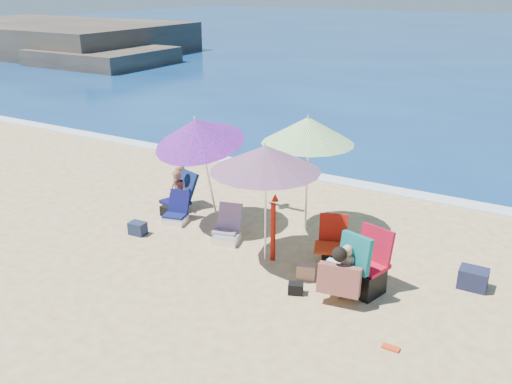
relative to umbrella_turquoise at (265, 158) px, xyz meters
The scene contains 19 objects.
ground 1.98m from the umbrella_turquoise, 95.03° to the right, with size 120.00×120.00×0.00m.
foam 4.78m from the umbrella_turquoise, 90.78° to the left, with size 120.00×0.50×0.04m.
headland 33.35m from the umbrella_turquoise, 145.14° to the left, with size 20.50×11.50×2.60m.
umbrella_turquoise is the anchor object (origin of this frame).
umbrella_striped 1.48m from the umbrella_turquoise, 87.39° to the left, with size 1.91×1.91×2.30m.
umbrella_blue 1.89m from the umbrella_turquoise, 161.38° to the left, with size 1.80×1.86×2.36m.
furled_umbrella 1.23m from the umbrella_turquoise, 48.55° to the left, with size 0.20×0.32×1.16m.
chair_navy 2.94m from the umbrella_turquoise, 167.49° to the left, with size 0.56×0.65×0.61m.
chair_rainbow 1.99m from the umbrella_turquoise, 161.33° to the left, with size 0.65×0.75×0.65m.
camp_chair_left 2.01m from the umbrella_turquoise, 26.93° to the left, with size 0.63×0.81×0.85m.
camp_chair_right 2.35m from the umbrella_turquoise, ahead, with size 0.84×0.85×1.06m.
person_center 2.25m from the umbrella_turquoise, 18.58° to the right, with size 0.66×0.65×0.93m.
person_left 3.19m from the umbrella_turquoise, 158.71° to the left, with size 0.69×0.88×0.99m.
bag_navy_a 3.17m from the umbrella_turquoise, behind, with size 0.33×0.25×0.25m.
bag_black_a 3.28m from the umbrella_turquoise, 165.70° to the left, with size 0.30×0.22×0.21m.
bag_tan 1.96m from the umbrella_turquoise, 12.56° to the right, with size 0.35×0.29×0.25m.
bag_navy_b 3.81m from the umbrella_turquoise, 14.55° to the left, with size 0.44×0.34×0.33m.
bag_black_b 2.14m from the umbrella_turquoise, 36.91° to the right, with size 0.28×0.24×0.18m.
orange_item 3.51m from the umbrella_turquoise, 26.39° to the right, with size 0.24×0.11×0.03m.
Camera 1 is at (4.27, -6.80, 4.57)m, focal length 38.74 mm.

